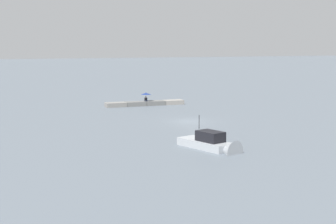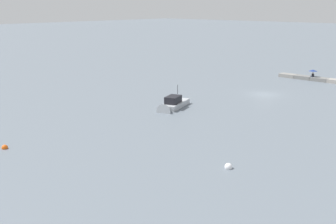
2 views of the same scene
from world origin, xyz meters
name	(u,v)px [view 2 (image 2 of 2)]	position (x,y,z in m)	size (l,w,h in m)	color
ground_plane	(265,95)	(0.00, 0.00, 0.00)	(500.00, 500.00, 0.00)	slate
seawall_pier	(311,78)	(0.00, -16.53, 0.32)	(11.99, 1.75, 0.64)	gray
person_seated_dark_left	(313,75)	(-0.15, -16.55, 0.90)	(0.47, 0.65, 0.73)	#1E2333
umbrella_open_navy	(313,70)	(-0.17, -16.55, 1.77)	(1.48, 1.48, 1.31)	black
motorboat_grey_mid	(172,106)	(4.57, 15.85, 0.38)	(3.85, 6.70, 3.59)	#ADB2B7
mooring_buoy_near	(5,148)	(5.98, 37.85, 0.10)	(0.57, 0.57, 0.57)	#EA5914
mooring_buoy_mid	(228,167)	(-12.29, 27.72, 0.12)	(0.66, 0.66, 0.66)	white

